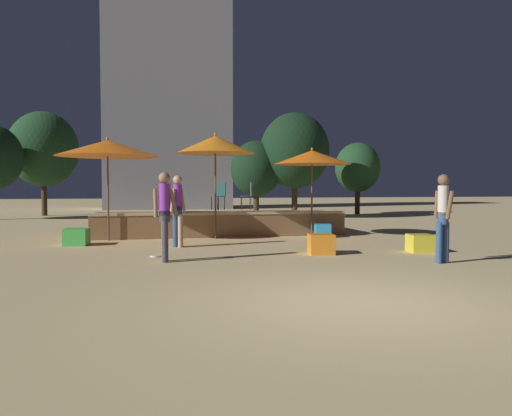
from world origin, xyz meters
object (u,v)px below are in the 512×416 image
patio_umbrella_1 (108,148)px  background_tree_2 (43,149)px  bistro_chair_1 (165,193)px  person_1 (165,212)px  bistro_chair_0 (220,193)px  background_tree_4 (295,151)px  frisbee_disc (156,256)px  person_0 (443,214)px  patio_umbrella_0 (215,145)px  patio_umbrella_2 (312,157)px  background_tree_0 (256,169)px  bistro_chair_2 (249,193)px  background_tree_1 (358,168)px  cube_seat_2 (77,237)px  cube_seat_1 (420,243)px  cube_seat_3 (321,244)px  cube_seat_0 (323,231)px  person_2 (178,207)px

patio_umbrella_1 → background_tree_2: (-4.24, 13.27, 0.87)m
bistro_chair_1 → person_1: bearing=-76.8°
bistro_chair_0 → background_tree_4: (4.61, 6.95, 1.94)m
person_1 → bistro_chair_1: 6.43m
frisbee_disc → bistro_chair_1: bearing=86.1°
person_0 → background_tree_2: background_tree_2 is taller
patio_umbrella_0 → patio_umbrella_2: bearing=-0.7°
background_tree_0 → bistro_chair_2: bearing=-104.1°
patio_umbrella_2 → background_tree_2: 16.92m
background_tree_4 → person_1: bearing=-117.0°
bistro_chair_2 → background_tree_1: size_ratio=0.23×
patio_umbrella_2 → bistro_chair_1: (-4.33, 2.21, -1.10)m
patio_umbrella_2 → person_0: size_ratio=1.53×
patio_umbrella_1 → background_tree_0: (6.19, 8.89, -0.23)m
patio_umbrella_2 → frisbee_disc: 6.30m
frisbee_disc → background_tree_2: background_tree_2 is taller
patio_umbrella_1 → background_tree_4: 11.67m
cube_seat_2 → bistro_chair_0: bistro_chair_0 is taller
cube_seat_1 → person_0: size_ratio=0.34×
bistro_chair_0 → frisbee_disc: size_ratio=3.52×
cube_seat_2 → bistro_chair_1: bistro_chair_1 is taller
bistro_chair_2 → background_tree_2: bearing=-138.1°
patio_umbrella_1 → cube_seat_3: patio_umbrella_1 is taller
person_1 → background_tree_2: background_tree_2 is taller
person_1 → background_tree_1: 19.12m
patio_umbrella_1 → cube_seat_3: bearing=-38.7°
background_tree_1 → cube_seat_0: bearing=-118.1°
bistro_chair_1 → background_tree_2: 12.87m
patio_umbrella_0 → background_tree_0: 9.58m
patio_umbrella_2 → bistro_chair_1: size_ratio=3.01×
cube_seat_1 → person_2: 5.94m
cube_seat_1 → patio_umbrella_1: bearing=150.5°
patio_umbrella_1 → patio_umbrella_0: bearing=-2.7°
cube_seat_1 → background_tree_1: 16.32m
cube_seat_1 → person_0: 1.84m
cube_seat_2 → person_1: (2.16, -3.39, 0.79)m
person_0 → patio_umbrella_0: bearing=-68.1°
patio_umbrella_0 → cube_seat_0: bearing=-4.9°
person_2 → background_tree_0: (4.36, 10.86, 1.38)m
cube_seat_3 → bistro_chair_2: bearing=95.8°
background_tree_4 → person_0: bearing=-94.6°
background_tree_2 → cube_seat_3: bearing=-61.9°
cube_seat_3 → background_tree_1: background_tree_1 is taller
frisbee_disc → background_tree_1: bearing=52.9°
cube_seat_0 → cube_seat_3: bearing=-110.3°
patio_umbrella_0 → patio_umbrella_2: (2.94, -0.03, -0.34)m
cube_seat_2 → background_tree_0: background_tree_0 is taller
cube_seat_1 → person_2: size_ratio=0.34×
cube_seat_0 → patio_umbrella_0: bearing=175.1°
bistro_chair_1 → bistro_chair_0: bearing=-1.1°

